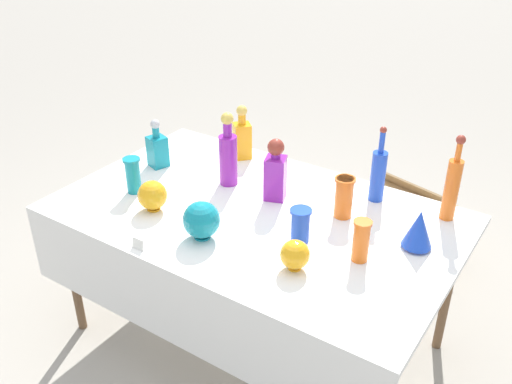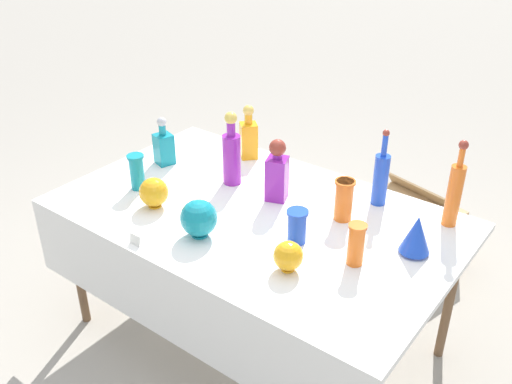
{
  "view_description": "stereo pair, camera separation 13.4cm",
  "coord_description": "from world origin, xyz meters",
  "px_view_note": "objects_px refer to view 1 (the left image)",
  "views": [
    {
      "loc": [
        1.23,
        -1.84,
        2.1
      ],
      "look_at": [
        0.0,
        0.0,
        0.86
      ],
      "focal_mm": 40.0,
      "sensor_mm": 36.0,
      "label": 1
    },
    {
      "loc": [
        1.34,
        -1.77,
        2.1
      ],
      "look_at": [
        0.0,
        0.0,
        0.86
      ],
      "focal_mm": 40.0,
      "sensor_mm": 36.0,
      "label": 2
    }
  ],
  "objects_px": {
    "tall_bottle_0": "(378,174)",
    "round_bowl_0": "(295,255)",
    "slender_vase_3": "(344,196)",
    "slender_vase_0": "(300,224)",
    "slender_vase_2": "(361,239)",
    "square_decanter_0": "(275,172)",
    "square_decanter_2": "(242,136)",
    "fluted_vase_0": "(419,229)",
    "round_bowl_1": "(201,220)",
    "slender_vase_1": "(133,174)",
    "square_decanter_1": "(157,148)",
    "round_bowl_2": "(152,195)",
    "cardboard_box_behind_left": "(398,225)",
    "tall_bottle_1": "(452,186)"
  },
  "relations": [
    {
      "from": "slender_vase_2",
      "to": "round_bowl_2",
      "type": "distance_m",
      "value": 0.96
    },
    {
      "from": "slender_vase_3",
      "to": "round_bowl_0",
      "type": "distance_m",
      "value": 0.46
    },
    {
      "from": "round_bowl_0",
      "to": "slender_vase_3",
      "type": "bearing_deg",
      "value": 92.23
    },
    {
      "from": "square_decanter_2",
      "to": "slender_vase_1",
      "type": "relative_size",
      "value": 1.67
    },
    {
      "from": "square_decanter_0",
      "to": "slender_vase_3",
      "type": "relative_size",
      "value": 1.58
    },
    {
      "from": "tall_bottle_1",
      "to": "cardboard_box_behind_left",
      "type": "relative_size",
      "value": 0.65
    },
    {
      "from": "slender_vase_2",
      "to": "round_bowl_1",
      "type": "distance_m",
      "value": 0.66
    },
    {
      "from": "tall_bottle_1",
      "to": "round_bowl_2",
      "type": "xyz_separation_m",
      "value": [
        -1.13,
        -0.67,
        -0.09
      ]
    },
    {
      "from": "tall_bottle_0",
      "to": "round_bowl_0",
      "type": "distance_m",
      "value": 0.68
    },
    {
      "from": "tall_bottle_0",
      "to": "round_bowl_0",
      "type": "relative_size",
      "value": 2.97
    },
    {
      "from": "slender_vase_0",
      "to": "tall_bottle_1",
      "type": "bearing_deg",
      "value": 48.73
    },
    {
      "from": "round_bowl_0",
      "to": "cardboard_box_behind_left",
      "type": "xyz_separation_m",
      "value": [
        -0.06,
        1.42,
        -0.64
      ]
    },
    {
      "from": "slender_vase_1",
      "to": "slender_vase_2",
      "type": "bearing_deg",
      "value": 4.69
    },
    {
      "from": "square_decanter_0",
      "to": "round_bowl_0",
      "type": "height_order",
      "value": "square_decanter_0"
    },
    {
      "from": "square_decanter_0",
      "to": "tall_bottle_1",
      "type": "bearing_deg",
      "value": 20.48
    },
    {
      "from": "square_decanter_1",
      "to": "slender_vase_1",
      "type": "xyz_separation_m",
      "value": [
        0.09,
        -0.27,
        -0.0
      ]
    },
    {
      "from": "round_bowl_1",
      "to": "square_decanter_1",
      "type": "bearing_deg",
      "value": 146.6
    },
    {
      "from": "tall_bottle_0",
      "to": "tall_bottle_1",
      "type": "distance_m",
      "value": 0.33
    },
    {
      "from": "round_bowl_0",
      "to": "round_bowl_1",
      "type": "bearing_deg",
      "value": -176.28
    },
    {
      "from": "tall_bottle_1",
      "to": "round_bowl_2",
      "type": "relative_size",
      "value": 2.81
    },
    {
      "from": "slender_vase_0",
      "to": "square_decanter_0",
      "type": "bearing_deg",
      "value": 138.39
    },
    {
      "from": "slender_vase_3",
      "to": "square_decanter_1",
      "type": "bearing_deg",
      "value": -175.56
    },
    {
      "from": "square_decanter_0",
      "to": "tall_bottle_0",
      "type": "bearing_deg",
      "value": 31.95
    },
    {
      "from": "slender_vase_2",
      "to": "cardboard_box_behind_left",
      "type": "distance_m",
      "value": 1.42
    },
    {
      "from": "round_bowl_2",
      "to": "tall_bottle_1",
      "type": "bearing_deg",
      "value": 30.62
    },
    {
      "from": "fluted_vase_0",
      "to": "round_bowl_0",
      "type": "xyz_separation_m",
      "value": [
        -0.34,
        -0.4,
        -0.02
      ]
    },
    {
      "from": "round_bowl_0",
      "to": "square_decanter_0",
      "type": "bearing_deg",
      "value": 129.91
    },
    {
      "from": "square_decanter_0",
      "to": "slender_vase_1",
      "type": "distance_m",
      "value": 0.68
    },
    {
      "from": "fluted_vase_0",
      "to": "square_decanter_0",
      "type": "bearing_deg",
      "value": 177.8
    },
    {
      "from": "fluted_vase_0",
      "to": "cardboard_box_behind_left",
      "type": "distance_m",
      "value": 1.29
    },
    {
      "from": "tall_bottle_1",
      "to": "slender_vase_2",
      "type": "xyz_separation_m",
      "value": [
        -0.19,
        -0.51,
        -0.07
      ]
    },
    {
      "from": "tall_bottle_1",
      "to": "round_bowl_2",
      "type": "distance_m",
      "value": 1.32
    },
    {
      "from": "slender_vase_0",
      "to": "slender_vase_2",
      "type": "height_order",
      "value": "slender_vase_2"
    },
    {
      "from": "slender_vase_2",
      "to": "square_decanter_0",
      "type": "bearing_deg",
      "value": 156.75
    },
    {
      "from": "round_bowl_1",
      "to": "round_bowl_2",
      "type": "relative_size",
      "value": 1.17
    },
    {
      "from": "fluted_vase_0",
      "to": "slender_vase_1",
      "type": "bearing_deg",
      "value": -166.99
    },
    {
      "from": "slender_vase_0",
      "to": "square_decanter_1",
      "type": "bearing_deg",
      "value": 168.65
    },
    {
      "from": "tall_bottle_0",
      "to": "round_bowl_0",
      "type": "bearing_deg",
      "value": -93.79
    },
    {
      "from": "slender_vase_2",
      "to": "round_bowl_1",
      "type": "height_order",
      "value": "slender_vase_2"
    },
    {
      "from": "tall_bottle_0",
      "to": "slender_vase_0",
      "type": "height_order",
      "value": "tall_bottle_0"
    },
    {
      "from": "slender_vase_0",
      "to": "round_bowl_1",
      "type": "distance_m",
      "value": 0.41
    },
    {
      "from": "slender_vase_0",
      "to": "cardboard_box_behind_left",
      "type": "bearing_deg",
      "value": 89.11
    },
    {
      "from": "tall_bottle_1",
      "to": "square_decanter_1",
      "type": "bearing_deg",
      "value": -167.12
    },
    {
      "from": "tall_bottle_0",
      "to": "square_decanter_0",
      "type": "bearing_deg",
      "value": -148.05
    },
    {
      "from": "slender_vase_0",
      "to": "slender_vase_3",
      "type": "bearing_deg",
      "value": 77.08
    },
    {
      "from": "square_decanter_1",
      "to": "round_bowl_0",
      "type": "height_order",
      "value": "square_decanter_1"
    },
    {
      "from": "slender_vase_1",
      "to": "round_bowl_2",
      "type": "height_order",
      "value": "slender_vase_1"
    },
    {
      "from": "square_decanter_2",
      "to": "square_decanter_0",
      "type": "bearing_deg",
      "value": -35.92
    },
    {
      "from": "round_bowl_0",
      "to": "round_bowl_1",
      "type": "distance_m",
      "value": 0.43
    },
    {
      "from": "slender_vase_0",
      "to": "square_decanter_2",
      "type": "bearing_deg",
      "value": 141.58
    }
  ]
}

